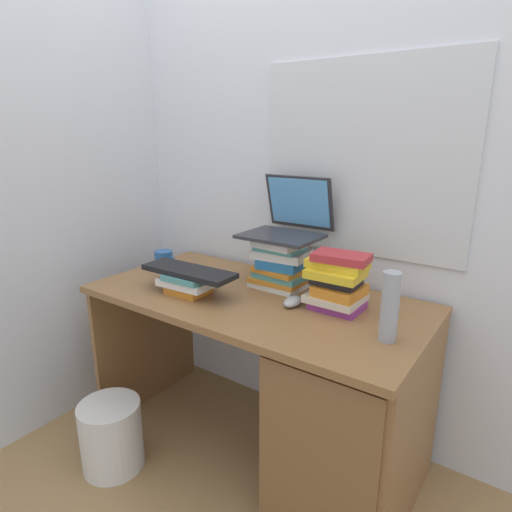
# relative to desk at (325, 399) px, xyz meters

# --- Properties ---
(ground_plane) EXTENTS (6.00, 6.00, 0.00)m
(ground_plane) POSITION_rel_desk_xyz_m (-0.36, 0.03, -0.41)
(ground_plane) COLOR #9E7A4C
(wall_back) EXTENTS (6.00, 0.06, 2.60)m
(wall_back) POSITION_rel_desk_xyz_m (-0.36, 0.42, 0.89)
(wall_back) COLOR silver
(wall_back) RESTS_ON ground
(wall_left) EXTENTS (0.05, 6.00, 2.60)m
(wall_left) POSITION_rel_desk_xyz_m (-1.33, 0.03, 0.89)
(wall_left) COLOR silver
(wall_left) RESTS_ON ground
(desk) EXTENTS (1.41, 0.70, 0.75)m
(desk) POSITION_rel_desk_xyz_m (0.00, 0.00, 0.00)
(desk) COLOR olive
(desk) RESTS_ON ground
(book_stack_tall) EXTENTS (0.25, 0.20, 0.23)m
(book_stack_tall) POSITION_rel_desk_xyz_m (-0.33, 0.17, 0.45)
(book_stack_tall) COLOR white
(book_stack_tall) RESTS_ON desk
(book_stack_keyboard_riser) EXTENTS (0.24, 0.19, 0.09)m
(book_stack_keyboard_riser) POSITION_rel_desk_xyz_m (-0.61, -0.10, 0.39)
(book_stack_keyboard_riser) COLOR orange
(book_stack_keyboard_riser) RESTS_ON desk
(book_stack_side) EXTENTS (0.24, 0.20, 0.23)m
(book_stack_side) POSITION_rel_desk_xyz_m (-0.02, 0.10, 0.45)
(book_stack_side) COLOR #8C338C
(book_stack_side) RESTS_ON desk
(laptop) EXTENTS (0.32, 0.31, 0.25)m
(laptop) POSITION_rel_desk_xyz_m (-0.32, 0.23, 0.63)
(laptop) COLOR #2D2D33
(laptop) RESTS_ON book_stack_tall
(keyboard) EXTENTS (0.42, 0.15, 0.02)m
(keyboard) POSITION_rel_desk_xyz_m (-0.60, -0.11, 0.44)
(keyboard) COLOR black
(keyboard) RESTS_ON book_stack_keyboard_riser
(computer_mouse) EXTENTS (0.06, 0.10, 0.04)m
(computer_mouse) POSITION_rel_desk_xyz_m (-0.17, 0.03, 0.36)
(computer_mouse) COLOR #A5A8AD
(computer_mouse) RESTS_ON desk
(mug) EXTENTS (0.13, 0.09, 0.09)m
(mug) POSITION_rel_desk_xyz_m (-0.94, 0.07, 0.39)
(mug) COLOR #265999
(mug) RESTS_ON desk
(water_bottle) EXTENTS (0.06, 0.06, 0.24)m
(water_bottle) POSITION_rel_desk_xyz_m (0.23, -0.05, 0.46)
(water_bottle) COLOR #999EA5
(water_bottle) RESTS_ON desk
(wastebasket) EXTENTS (0.26, 0.26, 0.30)m
(wastebasket) POSITION_rel_desk_xyz_m (-0.79, -0.42, -0.26)
(wastebasket) COLOR silver
(wastebasket) RESTS_ON ground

